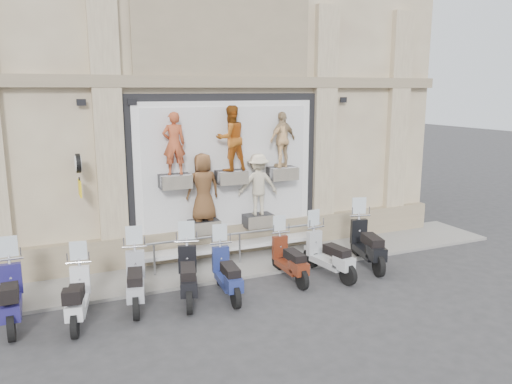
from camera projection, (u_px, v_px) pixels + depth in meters
ground at (272, 292)px, 11.65m from camera, size 90.00×90.00×0.00m
sidewalk at (238, 263)px, 13.53m from camera, size 16.00×2.20×0.08m
building at (183, 48)px, 16.72m from camera, size 14.00×8.60×12.00m
shop_vitrine at (231, 174)px, 13.65m from camera, size 5.60×0.85×4.30m
guard_rail at (240, 249)px, 13.35m from camera, size 5.06×0.10×0.93m
clock_sign_bracket at (78, 169)px, 11.76m from camera, size 0.10×0.80×1.02m
scooter_a at (10, 285)px, 9.91m from camera, size 0.61×2.05×1.67m
scooter_b at (77, 287)px, 10.02m from camera, size 0.89×1.95×1.53m
scooter_c at (135, 270)px, 10.80m from camera, size 0.95×2.07×1.62m
scooter_d at (188, 265)px, 11.10m from camera, size 1.10×2.12×1.65m
scooter_e at (227, 264)px, 11.30m from camera, size 0.73×1.95×1.55m
scooter_f at (290, 251)px, 12.28m from camera, size 0.58×1.87×1.51m
scooter_g at (329, 246)px, 12.52m from camera, size 0.85×2.03×1.60m
scooter_h at (368, 235)px, 13.23m from camera, size 1.12×2.22×1.74m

